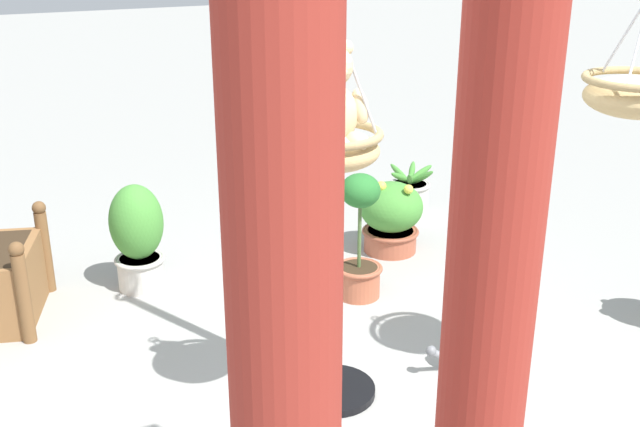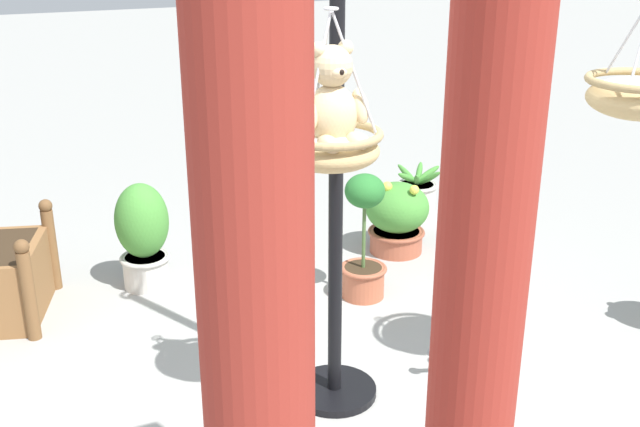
{
  "view_description": "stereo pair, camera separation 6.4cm",
  "coord_description": "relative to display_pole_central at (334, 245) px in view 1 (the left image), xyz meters",
  "views": [
    {
      "loc": [
        1.36,
        2.85,
        2.31
      ],
      "look_at": [
        -0.02,
        0.03,
        1.11
      ],
      "focal_mm": 42.67,
      "sensor_mm": 36.0,
      "label": 1
    },
    {
      "loc": [
        1.3,
        2.88,
        2.31
      ],
      "look_at": [
        -0.02,
        0.03,
        1.11
      ],
      "focal_mm": 42.67,
      "sensor_mm": 36.0,
      "label": 2
    }
  ],
  "objects": [
    {
      "name": "teddy_bear",
      "position": [
        0.15,
        0.27,
        0.77
      ],
      "size": [
        0.31,
        0.28,
        0.44
      ],
      "color": "#D1B789"
    },
    {
      "name": "potted_plant_tall_leafy",
      "position": [
        0.6,
        -1.69,
        -0.47
      ],
      "size": [
        0.35,
        0.35,
        0.73
      ],
      "color": "beige",
      "rests_on": "ground"
    },
    {
      "name": "potted_plant_flowering_red",
      "position": [
        -1.23,
        -1.48,
        -0.57
      ],
      "size": [
        0.47,
        0.47,
        0.57
      ],
      "color": "#AD563D",
      "rests_on": "ground"
    },
    {
      "name": "ground_plane",
      "position": [
        0.19,
        0.17,
        -0.85
      ],
      "size": [
        40.0,
        40.0,
        0.0
      ],
      "primitive_type": "plane",
      "color": "#9E9E99"
    },
    {
      "name": "hanging_basket_with_teddy",
      "position": [
        0.15,
        0.25,
        0.58
      ],
      "size": [
        0.45,
        0.45,
        0.67
      ],
      "color": "tan"
    },
    {
      "name": "watering_can",
      "position": [
        -0.75,
        0.09,
        -0.74
      ],
      "size": [
        0.35,
        0.2,
        0.3
      ],
      "color": "gray",
      "rests_on": "ground"
    },
    {
      "name": "hanging_basket_left_high",
      "position": [
        -1.18,
        0.63,
        0.76
      ],
      "size": [
        0.48,
        0.48,
        0.55
      ],
      "color": "tan"
    },
    {
      "name": "greenhouse_pillar_left",
      "position": [
        0.4,
        1.65,
        0.41
      ],
      "size": [
        0.45,
        0.45,
        2.61
      ],
      "color": "#9E2D23",
      "rests_on": "ground"
    },
    {
      "name": "display_pole_central",
      "position": [
        0.0,
        0.0,
        0.0
      ],
      "size": [
        0.44,
        0.44,
        2.65
      ],
      "color": "black",
      "rests_on": "ground"
    },
    {
      "name": "potted_plant_bushy_green",
      "position": [
        -0.66,
        -0.93,
        -0.47
      ],
      "size": [
        0.31,
        0.31,
        0.85
      ],
      "color": "#BC6042",
      "rests_on": "ground"
    },
    {
      "name": "potted_plant_small_succulent",
      "position": [
        -1.77,
        -2.06,
        -0.67
      ],
      "size": [
        0.45,
        0.38,
        0.44
      ],
      "color": "beige",
      "rests_on": "ground"
    }
  ]
}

